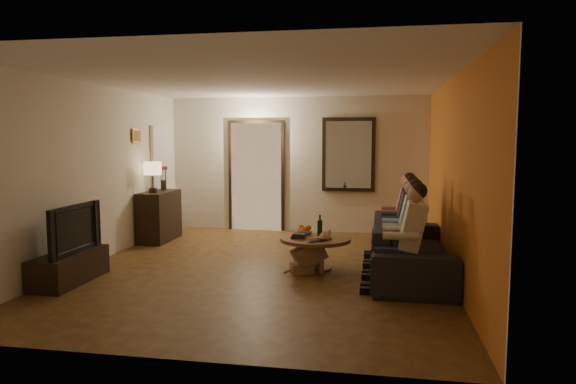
% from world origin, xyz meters
% --- Properties ---
extents(floor, '(5.00, 6.00, 0.01)m').
position_xyz_m(floor, '(0.00, 0.00, 0.00)').
color(floor, '#492913').
rests_on(floor, ground).
extents(ceiling, '(5.00, 6.00, 0.01)m').
position_xyz_m(ceiling, '(0.00, 0.00, 2.60)').
color(ceiling, white).
rests_on(ceiling, back_wall).
extents(back_wall, '(5.00, 0.02, 2.60)m').
position_xyz_m(back_wall, '(0.00, 3.00, 1.30)').
color(back_wall, beige).
rests_on(back_wall, floor).
extents(front_wall, '(5.00, 0.02, 2.60)m').
position_xyz_m(front_wall, '(0.00, -3.00, 1.30)').
color(front_wall, beige).
rests_on(front_wall, floor).
extents(left_wall, '(0.02, 6.00, 2.60)m').
position_xyz_m(left_wall, '(-2.50, 0.00, 1.30)').
color(left_wall, beige).
rests_on(left_wall, floor).
extents(right_wall, '(0.02, 6.00, 2.60)m').
position_xyz_m(right_wall, '(2.50, 0.00, 1.30)').
color(right_wall, beige).
rests_on(right_wall, floor).
extents(orange_accent, '(0.01, 6.00, 2.60)m').
position_xyz_m(orange_accent, '(2.49, 0.00, 1.30)').
color(orange_accent, orange).
rests_on(orange_accent, right_wall).
extents(kitchen_doorway, '(1.00, 0.06, 2.10)m').
position_xyz_m(kitchen_doorway, '(-0.80, 2.98, 1.05)').
color(kitchen_doorway, '#FFE0A5').
rests_on(kitchen_doorway, floor).
extents(door_trim, '(1.12, 0.04, 2.22)m').
position_xyz_m(door_trim, '(-0.80, 2.97, 1.05)').
color(door_trim, black).
rests_on(door_trim, floor).
extents(fridge_glimpse, '(0.45, 0.03, 1.70)m').
position_xyz_m(fridge_glimpse, '(-0.55, 2.98, 0.90)').
color(fridge_glimpse, silver).
rests_on(fridge_glimpse, floor).
extents(mirror_frame, '(1.00, 0.05, 1.40)m').
position_xyz_m(mirror_frame, '(1.00, 2.96, 1.50)').
color(mirror_frame, black).
rests_on(mirror_frame, back_wall).
extents(mirror_glass, '(0.86, 0.02, 1.26)m').
position_xyz_m(mirror_glass, '(1.00, 2.93, 1.50)').
color(mirror_glass, white).
rests_on(mirror_glass, back_wall).
extents(white_door, '(0.06, 0.85, 2.04)m').
position_xyz_m(white_door, '(-2.46, 2.30, 1.02)').
color(white_door, white).
rests_on(white_door, floor).
extents(framed_art, '(0.03, 0.28, 0.24)m').
position_xyz_m(framed_art, '(-2.47, 1.30, 1.85)').
color(framed_art, '#B28C33').
rests_on(framed_art, left_wall).
extents(art_canvas, '(0.01, 0.22, 0.18)m').
position_xyz_m(art_canvas, '(-2.46, 1.30, 1.85)').
color(art_canvas, brown).
rests_on(art_canvas, left_wall).
extents(dresser, '(0.45, 0.99, 0.88)m').
position_xyz_m(dresser, '(-2.25, 1.63, 0.44)').
color(dresser, black).
rests_on(dresser, floor).
extents(table_lamp, '(0.30, 0.30, 0.54)m').
position_xyz_m(table_lamp, '(-2.25, 1.41, 1.15)').
color(table_lamp, beige).
rests_on(table_lamp, dresser).
extents(flower_vase, '(0.14, 0.14, 0.44)m').
position_xyz_m(flower_vase, '(-2.25, 1.85, 1.10)').
color(flower_vase, red).
rests_on(flower_vase, dresser).
extents(tv_stand, '(0.45, 1.14, 0.38)m').
position_xyz_m(tv_stand, '(-2.25, -1.08, 0.19)').
color(tv_stand, black).
rests_on(tv_stand, floor).
extents(tv, '(1.06, 0.14, 0.61)m').
position_xyz_m(tv, '(-2.25, -1.08, 0.69)').
color(tv, black).
rests_on(tv, tv_stand).
extents(sofa, '(2.50, 0.99, 0.73)m').
position_xyz_m(sofa, '(2.00, 0.06, 0.36)').
color(sofa, black).
rests_on(sofa, floor).
extents(person_a, '(0.60, 0.40, 1.20)m').
position_xyz_m(person_a, '(1.90, -0.84, 0.60)').
color(person_a, tan).
rests_on(person_a, sofa).
extents(person_b, '(0.60, 0.40, 1.20)m').
position_xyz_m(person_b, '(1.90, -0.24, 0.60)').
color(person_b, tan).
rests_on(person_b, sofa).
extents(person_c, '(0.60, 0.40, 1.20)m').
position_xyz_m(person_c, '(1.90, 0.36, 0.60)').
color(person_c, tan).
rests_on(person_c, sofa).
extents(person_d, '(0.60, 0.40, 1.20)m').
position_xyz_m(person_d, '(1.90, 0.96, 0.60)').
color(person_d, tan).
rests_on(person_d, sofa).
extents(dog, '(0.61, 0.45, 0.56)m').
position_xyz_m(dog, '(0.66, -0.12, 0.28)').
color(dog, '#996746').
rests_on(dog, floor).
extents(coffee_table, '(0.99, 0.99, 0.45)m').
position_xyz_m(coffee_table, '(0.72, 0.10, 0.23)').
color(coffee_table, brown).
rests_on(coffee_table, floor).
extents(bowl, '(0.26, 0.26, 0.06)m').
position_xyz_m(bowl, '(0.54, 0.32, 0.48)').
color(bowl, white).
rests_on(bowl, coffee_table).
extents(oranges, '(0.20, 0.20, 0.08)m').
position_xyz_m(oranges, '(0.54, 0.32, 0.55)').
color(oranges, '#E15013').
rests_on(oranges, bowl).
extents(wine_bottle, '(0.07, 0.07, 0.31)m').
position_xyz_m(wine_bottle, '(0.77, 0.20, 0.60)').
color(wine_bottle, black).
rests_on(wine_bottle, coffee_table).
extents(wine_glass, '(0.06, 0.06, 0.10)m').
position_xyz_m(wine_glass, '(0.90, 0.15, 0.50)').
color(wine_glass, silver).
rests_on(wine_glass, coffee_table).
extents(book_stack, '(0.20, 0.15, 0.07)m').
position_xyz_m(book_stack, '(0.50, -0.00, 0.48)').
color(book_stack, black).
rests_on(book_stack, coffee_table).
extents(laptop, '(0.39, 0.38, 0.03)m').
position_xyz_m(laptop, '(0.82, -0.18, 0.46)').
color(laptop, black).
rests_on(laptop, coffee_table).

